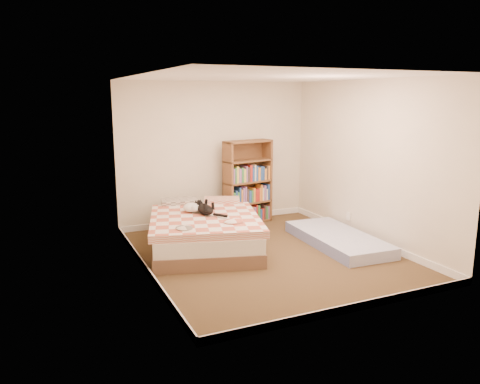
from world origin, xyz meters
name	(u,v)px	position (x,y,z in m)	size (l,w,h in m)	color
room	(268,173)	(0.00, 0.00, 1.20)	(3.51, 4.01, 2.51)	#41301C
bed	(204,230)	(-0.69, 0.75, 0.26)	(2.02, 2.47, 0.57)	brown
bookshelf	(247,192)	(0.51, 1.75, 0.55)	(0.95, 0.46, 1.49)	#53301C
floor_mattress	(338,239)	(1.23, -0.01, 0.08)	(0.85, 1.89, 0.17)	#7583C3
black_cat	(205,209)	(-0.67, 0.75, 0.59)	(0.25, 0.73, 0.17)	black
white_dog	(192,208)	(-0.81, 0.92, 0.58)	(0.37, 0.38, 0.14)	silver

